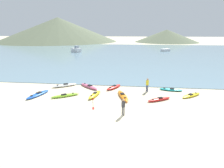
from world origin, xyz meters
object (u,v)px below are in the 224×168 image
(moored_boat_1, at_px, (76,50))
(loose_paddle, at_px, (93,103))
(kayak_on_sand_7, at_px, (65,85))
(kayak_on_sand_8, at_px, (191,95))
(kayak_on_sand_9, at_px, (114,87))
(kayak_on_sand_0, at_px, (95,95))
(kayak_on_sand_1, at_px, (159,99))
(kayak_on_sand_3, at_px, (171,90))
(moored_boat_0, at_px, (165,50))
(kayak_on_sand_2, at_px, (89,86))
(person_near_foreground, at_px, (123,106))
(kayak_on_sand_4, at_px, (123,96))
(person_near_waterline, at_px, (147,84))
(kayak_on_sand_6, at_px, (38,94))
(kayak_on_sand_5, at_px, (65,95))

(moored_boat_1, bearing_deg, loose_paddle, -70.44)
(kayak_on_sand_7, bearing_deg, moored_boat_1, 105.19)
(kayak_on_sand_8, relative_size, kayak_on_sand_9, 1.02)
(kayak_on_sand_0, distance_m, kayak_on_sand_1, 6.91)
(kayak_on_sand_3, distance_m, moored_boat_0, 43.12)
(kayak_on_sand_2, height_order, person_near_foreground, person_near_foreground)
(kayak_on_sand_8, relative_size, moored_boat_1, 0.70)
(kayak_on_sand_9, bearing_deg, kayak_on_sand_4, -65.74)
(kayak_on_sand_3, height_order, kayak_on_sand_4, kayak_on_sand_4)
(person_near_waterline, bearing_deg, person_near_foreground, -111.48)
(kayak_on_sand_9, distance_m, loose_paddle, 5.20)
(kayak_on_sand_4, distance_m, loose_paddle, 3.56)
(kayak_on_sand_4, relative_size, person_near_waterline, 2.13)
(kayak_on_sand_3, height_order, person_near_waterline, person_near_waterline)
(person_near_foreground, bearing_deg, person_near_waterline, 68.52)
(kayak_on_sand_8, distance_m, moored_boat_1, 45.83)
(kayak_on_sand_9, height_order, loose_paddle, kayak_on_sand_9)
(kayak_on_sand_6, height_order, kayak_on_sand_9, kayak_on_sand_9)
(kayak_on_sand_2, xyz_separation_m, kayak_on_sand_6, (-5.01, -3.39, -0.02))
(kayak_on_sand_1, height_order, person_near_waterline, person_near_waterline)
(kayak_on_sand_0, height_order, kayak_on_sand_8, kayak_on_sand_0)
(moored_boat_0, bearing_deg, kayak_on_sand_0, -108.91)
(kayak_on_sand_4, distance_m, person_near_foreground, 4.37)
(moored_boat_0, bearing_deg, kayak_on_sand_6, -115.50)
(kayak_on_sand_2, xyz_separation_m, moored_boat_0, (16.92, 42.56, 0.29))
(kayak_on_sand_3, xyz_separation_m, kayak_on_sand_5, (-11.93, -3.37, 0.01))
(kayak_on_sand_8, height_order, moored_boat_0, moored_boat_0)
(kayak_on_sand_9, height_order, moored_boat_1, moored_boat_1)
(kayak_on_sand_8, relative_size, person_near_waterline, 1.61)
(kayak_on_sand_0, bearing_deg, loose_paddle, -83.17)
(kayak_on_sand_0, bearing_deg, moored_boat_0, 71.09)
(kayak_on_sand_3, bearing_deg, kayak_on_sand_1, -118.90)
(kayak_on_sand_0, distance_m, kayak_on_sand_9, 3.48)
(kayak_on_sand_2, relative_size, kayak_on_sand_5, 1.02)
(kayak_on_sand_8, bearing_deg, kayak_on_sand_1, -156.27)
(kayak_on_sand_7, bearing_deg, kayak_on_sand_5, -67.89)
(kayak_on_sand_0, bearing_deg, kayak_on_sand_8, 6.33)
(kayak_on_sand_8, bearing_deg, kayak_on_sand_5, -173.24)
(kayak_on_sand_8, distance_m, loose_paddle, 10.83)
(kayak_on_sand_2, bearing_deg, kayak_on_sand_5, -118.63)
(kayak_on_sand_6, distance_m, kayak_on_sand_8, 17.01)
(kayak_on_sand_4, xyz_separation_m, moored_boat_0, (12.48, 45.37, 0.30))
(kayak_on_sand_3, bearing_deg, kayak_on_sand_0, -161.59)
(moored_boat_0, xyz_separation_m, moored_boat_1, (-30.09, -5.98, 0.34))
(kayak_on_sand_8, height_order, person_near_waterline, person_near_waterline)
(kayak_on_sand_0, xyz_separation_m, kayak_on_sand_5, (-3.18, -0.46, -0.04))
(kayak_on_sand_3, bearing_deg, loose_paddle, -150.09)
(kayak_on_sand_0, xyz_separation_m, kayak_on_sand_6, (-6.34, -0.47, -0.04))
(kayak_on_sand_0, xyz_separation_m, person_near_foreground, (3.35, -4.18, 0.69))
(kayak_on_sand_4, bearing_deg, loose_paddle, -143.63)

